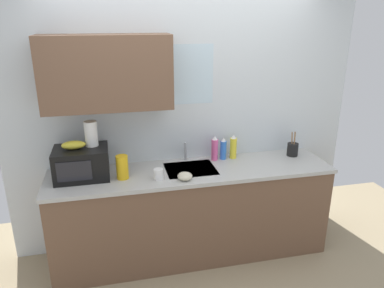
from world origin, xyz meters
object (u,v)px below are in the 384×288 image
(microwave, at_px, (82,163))
(utensil_crock, at_px, (293,149))
(dish_soap_bottle_yellow, at_px, (233,147))
(mug_white, at_px, (159,174))
(cereal_canister, at_px, (122,167))
(small_bowl, at_px, (185,176))
(banana_bunch, at_px, (74,145))
(dish_soap_bottle_blue, at_px, (223,149))
(paper_towel_roll, at_px, (91,134))
(dish_soap_bottle_pink, at_px, (215,149))

(microwave, distance_m, utensil_crock, 2.05)
(microwave, xyz_separation_m, utensil_crock, (2.04, 0.07, -0.07))
(dish_soap_bottle_yellow, xyz_separation_m, mug_white, (-0.79, -0.33, -0.07))
(cereal_canister, distance_m, small_bowl, 0.55)
(microwave, relative_size, banana_bunch, 2.30)
(dish_soap_bottle_yellow, bearing_deg, small_bowl, -145.54)
(cereal_canister, height_order, small_bowl, cereal_canister)
(mug_white, distance_m, utensil_crock, 1.42)
(dish_soap_bottle_yellow, bearing_deg, banana_bunch, -174.50)
(dish_soap_bottle_blue, xyz_separation_m, mug_white, (-0.69, -0.33, -0.06))
(banana_bunch, bearing_deg, dish_soap_bottle_yellow, 5.50)
(dish_soap_bottle_yellow, height_order, cereal_canister, dish_soap_bottle_yellow)
(paper_towel_roll, xyz_separation_m, dish_soap_bottle_blue, (1.23, 0.09, -0.28))
(banana_bunch, xyz_separation_m, dish_soap_bottle_blue, (1.38, 0.14, -0.20))
(dish_soap_bottle_yellow, bearing_deg, mug_white, -157.21)
(microwave, height_order, small_bowl, microwave)
(banana_bunch, xyz_separation_m, utensil_crock, (2.09, 0.07, -0.24))
(paper_towel_roll, xyz_separation_m, cereal_canister, (0.24, -0.15, -0.28))
(utensil_crock, bearing_deg, microwave, -178.00)
(dish_soap_bottle_blue, distance_m, utensil_crock, 0.72)
(paper_towel_roll, relative_size, cereal_canister, 1.05)
(dish_soap_bottle_pink, distance_m, cereal_canister, 0.93)
(microwave, xyz_separation_m, banana_bunch, (-0.05, 0.00, 0.17))
(banana_bunch, xyz_separation_m, mug_white, (0.69, -0.19, -0.26))
(paper_towel_roll, distance_m, mug_white, 0.68)
(dish_soap_bottle_yellow, bearing_deg, dish_soap_bottle_blue, -177.96)
(microwave, distance_m, small_bowl, 0.90)
(paper_towel_roll, xyz_separation_m, small_bowl, (0.76, -0.30, -0.35))
(microwave, xyz_separation_m, mug_white, (0.64, -0.19, -0.09))
(dish_soap_bottle_yellow, distance_m, cereal_canister, 1.12)
(dish_soap_bottle_pink, distance_m, dish_soap_bottle_blue, 0.09)
(banana_bunch, bearing_deg, cereal_canister, -14.38)
(dish_soap_bottle_pink, distance_m, mug_white, 0.69)
(mug_white, height_order, small_bowl, mug_white)
(microwave, height_order, utensil_crock, microwave)
(paper_towel_roll, distance_m, dish_soap_bottle_pink, 1.18)
(banana_bunch, xyz_separation_m, small_bowl, (0.91, -0.25, -0.27))
(utensil_crock, distance_m, small_bowl, 1.22)
(dish_soap_bottle_pink, height_order, cereal_canister, dish_soap_bottle_pink)
(small_bowl, bearing_deg, cereal_canister, 163.98)
(small_bowl, bearing_deg, dish_soap_bottle_pink, 45.59)
(dish_soap_bottle_pink, height_order, small_bowl, dish_soap_bottle_pink)
(utensil_crock, bearing_deg, small_bowl, -164.84)
(microwave, distance_m, paper_towel_roll, 0.27)
(utensil_crock, xyz_separation_m, small_bowl, (-1.18, -0.32, -0.04))
(cereal_canister, bearing_deg, small_bowl, -16.02)
(mug_white, xyz_separation_m, utensil_crock, (1.40, 0.26, 0.02))
(dish_soap_bottle_pink, bearing_deg, utensil_crock, -4.87)
(banana_bunch, relative_size, dish_soap_bottle_yellow, 0.83)
(dish_soap_bottle_pink, xyz_separation_m, dish_soap_bottle_yellow, (0.19, 0.01, -0.00))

